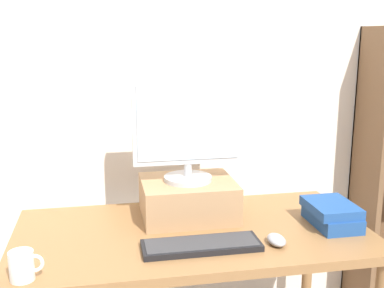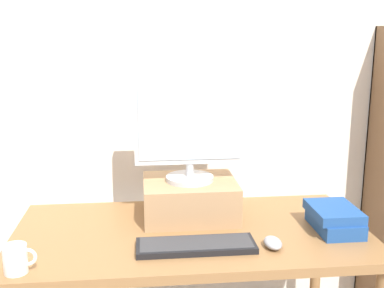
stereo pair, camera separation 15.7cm
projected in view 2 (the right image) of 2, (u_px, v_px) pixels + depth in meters
back_wall at (179, 71)px, 2.32m from camera, size 7.00×0.08×2.60m
desk at (191, 247)px, 1.94m from camera, size 1.41×0.73×0.71m
riser_box at (190, 198)px, 2.06m from camera, size 0.39×0.33×0.16m
computer_monitor at (190, 129)px, 1.99m from camera, size 0.46×0.20×0.43m
keyboard at (195, 245)px, 1.76m from camera, size 0.44×0.15×0.02m
computer_mouse at (273, 243)px, 1.77m from camera, size 0.06×0.10×0.04m
book_stack at (334, 218)px, 1.92m from camera, size 0.18×0.25×0.10m
coffee_mug at (16, 259)px, 1.57m from camera, size 0.11×0.08×0.10m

